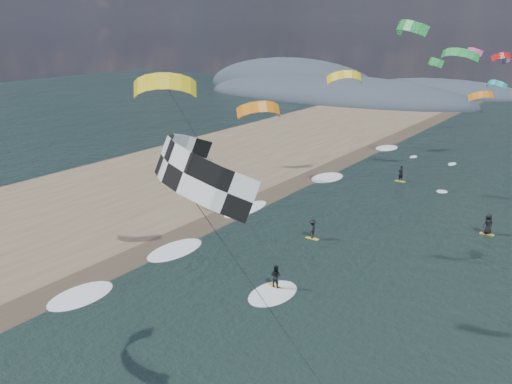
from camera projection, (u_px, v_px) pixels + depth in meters
The scene contains 8 objects.
sand_strip at pixel (10, 234), 46.69m from camera, with size 26.00×240.00×0.00m, color brown.
wet_sand_strip at pixel (111, 268), 40.27m from camera, with size 3.00×240.00×0.00m, color #382D23.
coastal_hills at pixel (329, 93), 135.42m from camera, with size 80.00×41.00×15.00m.
kitesurfer_near_a at pixel (210, 231), 16.38m from camera, with size 8.13×9.60×14.36m.
kitesurfer_near_b at pixel (204, 158), 32.56m from camera, with size 6.90×8.96×14.66m.
far_kitesurfers at pixel (394, 213), 49.02m from camera, with size 12.67×21.06×1.73m.
bg_kite_field at pixel (449, 66), 65.21m from camera, with size 11.98×72.19×10.23m.
shoreline_surf at pixel (170, 250), 43.39m from camera, with size 2.40×79.40×0.11m.
Camera 1 is at (17.15, -14.89, 16.90)m, focal length 40.00 mm.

